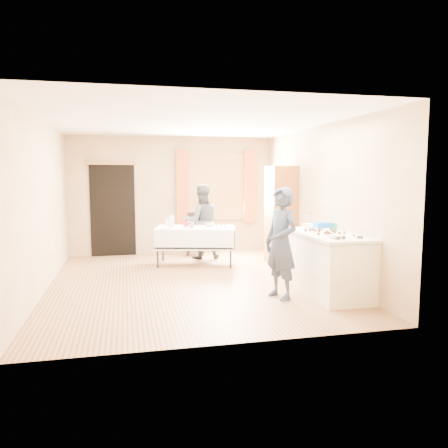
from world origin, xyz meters
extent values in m
cube|color=#9E7047|center=(0.00, 0.00, -0.01)|extent=(4.50, 5.50, 0.02)
cube|color=white|center=(0.00, 0.00, 2.61)|extent=(4.50, 5.50, 0.02)
cube|color=tan|center=(0.00, 2.76, 1.30)|extent=(4.50, 0.02, 2.60)
cube|color=tan|center=(0.00, -2.76, 1.30)|extent=(4.50, 0.02, 2.60)
cube|color=tan|center=(-2.26, 0.00, 1.30)|extent=(0.02, 5.50, 2.60)
cube|color=tan|center=(2.26, 0.00, 1.30)|extent=(0.02, 5.50, 2.60)
cube|color=olive|center=(1.00, 2.72, 1.50)|extent=(1.32, 0.06, 1.52)
cube|color=white|center=(1.00, 2.71, 1.50)|extent=(1.20, 0.02, 1.40)
cube|color=#B45628|center=(0.22, 2.67, 1.50)|extent=(0.28, 0.06, 1.65)
cube|color=#B45628|center=(1.78, 2.67, 1.50)|extent=(0.28, 0.06, 1.65)
cube|color=black|center=(-1.30, 2.73, 1.00)|extent=(0.95, 0.04, 2.00)
cube|color=olive|center=(-1.30, 2.70, 2.02)|extent=(1.05, 0.06, 0.08)
cube|color=brown|center=(1.99, 1.17, 0.97)|extent=(0.50, 0.60, 1.94)
cube|color=#EFE8C5|center=(1.89, -1.13, 0.43)|extent=(0.73, 1.61, 0.86)
cube|color=silver|center=(1.89, -1.13, 0.89)|extent=(0.80, 1.68, 0.04)
cube|color=silver|center=(0.30, 1.37, 0.73)|extent=(1.65, 1.10, 0.04)
cube|color=black|center=(0.47, 2.44, 0.41)|extent=(0.46, 0.46, 0.05)
cube|color=black|center=(0.51, 2.61, 0.66)|extent=(0.38, 0.13, 0.55)
imported|color=#222C46|center=(1.12, -1.22, 0.80)|extent=(0.84, 0.78, 1.59)
imported|color=black|center=(0.53, 2.00, 0.78)|extent=(0.78, 0.62, 1.56)
cylinder|color=green|center=(2.08, -0.96, 0.97)|extent=(0.08, 0.08, 0.12)
imported|color=white|center=(1.73, -1.66, 0.93)|extent=(0.27, 0.27, 0.05)
cube|color=white|center=(1.81, -0.57, 0.95)|extent=(0.17, 0.14, 0.08)
cube|color=#0858B9|center=(2.11, -0.48, 0.95)|extent=(0.32, 0.24, 0.08)
cylinder|color=silver|center=(-0.16, 1.40, 0.86)|extent=(0.13, 0.13, 0.22)
imported|color=#B02415|center=(0.13, 1.49, 0.80)|extent=(0.23, 0.23, 0.10)
imported|color=red|center=(0.20, 1.24, 0.81)|extent=(0.13, 0.13, 0.12)
imported|color=white|center=(0.59, 1.38, 0.78)|extent=(0.26, 0.26, 0.06)
cube|color=white|center=(0.75, 1.15, 0.76)|extent=(0.28, 0.21, 0.02)
imported|color=white|center=(-0.22, 1.69, 0.83)|extent=(0.11, 0.11, 0.16)
sphere|color=#3F2314|center=(1.91, -0.87, 0.93)|extent=(0.04, 0.04, 0.04)
sphere|color=black|center=(1.85, -1.54, 0.93)|extent=(0.04, 0.04, 0.04)
sphere|color=black|center=(1.99, -1.05, 0.93)|extent=(0.04, 0.04, 0.04)
sphere|color=black|center=(1.81, -1.76, 0.93)|extent=(0.04, 0.04, 0.04)
sphere|color=black|center=(2.06, -1.77, 0.93)|extent=(0.04, 0.04, 0.04)
sphere|color=black|center=(2.05, -0.90, 0.93)|extent=(0.04, 0.04, 0.04)
sphere|color=#3F2314|center=(2.06, -1.57, 0.93)|extent=(0.04, 0.04, 0.04)
sphere|color=black|center=(1.98, -1.15, 0.93)|extent=(0.04, 0.04, 0.04)
sphere|color=black|center=(2.10, -0.79, 0.93)|extent=(0.04, 0.04, 0.04)
sphere|color=black|center=(1.64, -1.33, 0.93)|extent=(0.04, 0.04, 0.04)
sphere|color=black|center=(1.81, -1.32, 0.93)|extent=(0.04, 0.04, 0.04)
sphere|color=black|center=(1.81, -1.00, 0.93)|extent=(0.04, 0.04, 0.04)
sphere|color=#3F2314|center=(2.09, -1.26, 0.93)|extent=(0.04, 0.04, 0.04)
sphere|color=black|center=(1.77, -1.34, 0.93)|extent=(0.04, 0.04, 0.04)
sphere|color=black|center=(1.79, -1.23, 0.93)|extent=(0.04, 0.04, 0.04)
sphere|color=black|center=(1.79, -1.34, 0.93)|extent=(0.04, 0.04, 0.04)
sphere|color=black|center=(1.80, -1.55, 0.93)|extent=(0.04, 0.04, 0.04)
sphere|color=black|center=(1.79, -0.82, 0.93)|extent=(0.04, 0.04, 0.04)
sphere|color=#3F2314|center=(1.90, -1.57, 0.93)|extent=(0.04, 0.04, 0.04)
sphere|color=black|center=(1.73, -0.83, 0.93)|extent=(0.04, 0.04, 0.04)
sphere|color=black|center=(1.76, -0.96, 0.93)|extent=(0.04, 0.04, 0.04)
sphere|color=black|center=(1.87, -0.87, 0.93)|extent=(0.04, 0.04, 0.04)
sphere|color=black|center=(1.97, -1.32, 0.93)|extent=(0.04, 0.04, 0.04)
sphere|color=black|center=(1.63, -0.89, 0.93)|extent=(0.04, 0.04, 0.04)
sphere|color=#3F2314|center=(1.84, -1.61, 0.93)|extent=(0.04, 0.04, 0.04)
sphere|color=black|center=(2.03, -1.75, 0.93)|extent=(0.04, 0.04, 0.04)
sphere|color=black|center=(1.80, -1.42, 0.93)|extent=(0.04, 0.04, 0.04)
sphere|color=black|center=(1.86, -1.17, 0.93)|extent=(0.04, 0.04, 0.04)
sphere|color=black|center=(1.83, -1.26, 0.93)|extent=(0.04, 0.04, 0.04)
sphere|color=black|center=(1.70, -1.80, 0.93)|extent=(0.04, 0.04, 0.04)
sphere|color=#3F2314|center=(2.07, -0.94, 0.93)|extent=(0.04, 0.04, 0.04)
sphere|color=black|center=(1.71, -0.89, 0.93)|extent=(0.04, 0.04, 0.04)
camera|label=1|loc=(-1.04, -7.03, 1.77)|focal=35.00mm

